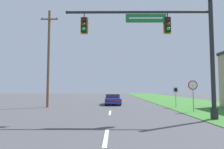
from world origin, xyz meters
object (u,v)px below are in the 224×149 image
at_px(car_ahead, 113,99).
at_px(utility_pole_near, 49,57).
at_px(route_sign_post, 176,92).
at_px(stop_sign, 193,89).
at_px(signal_mast, 175,45).

distance_m(car_ahead, utility_pole_near, 8.81).
distance_m(car_ahead, route_sign_post, 7.52).
xyz_separation_m(stop_sign, utility_pole_near, (-13.11, 4.12, 3.31)).
xyz_separation_m(car_ahead, route_sign_post, (6.33, -3.96, 0.92)).
relative_size(signal_mast, route_sign_post, 4.62).
height_order(stop_sign, route_sign_post, stop_sign).
relative_size(car_ahead, route_sign_post, 2.19).
distance_m(signal_mast, stop_sign, 5.41).
height_order(signal_mast, utility_pole_near, utility_pole_near).
distance_m(stop_sign, route_sign_post, 3.87).
relative_size(car_ahead, utility_pole_near, 0.44).
xyz_separation_m(stop_sign, route_sign_post, (-0.21, 3.85, -0.34)).
bearing_deg(utility_pole_near, stop_sign, -17.46).
bearing_deg(stop_sign, route_sign_post, 93.15).
bearing_deg(stop_sign, signal_mast, -123.72).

